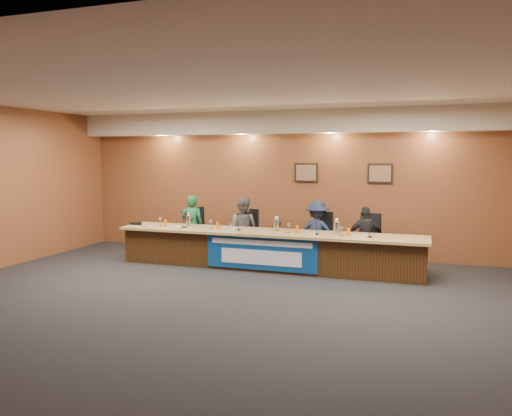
# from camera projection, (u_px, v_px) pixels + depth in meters

# --- Properties ---
(floor) EXTENTS (10.00, 10.00, 0.00)m
(floor) POSITION_uv_depth(u_px,v_px,m) (220.00, 301.00, 7.64)
(floor) COLOR black
(floor) RESTS_ON ground
(ceiling) EXTENTS (10.00, 8.00, 0.04)m
(ceiling) POSITION_uv_depth(u_px,v_px,m) (218.00, 89.00, 7.30)
(ceiling) COLOR silver
(ceiling) RESTS_ON wall_back
(wall_back) EXTENTS (10.00, 0.04, 3.20)m
(wall_back) POSITION_uv_depth(u_px,v_px,m) (289.00, 184.00, 11.23)
(wall_back) COLOR brown
(wall_back) RESTS_ON floor
(soffit) EXTENTS (10.00, 0.50, 0.50)m
(soffit) POSITION_uv_depth(u_px,v_px,m) (286.00, 122.00, 10.86)
(soffit) COLOR beige
(soffit) RESTS_ON wall_back
(dais_body) EXTENTS (6.00, 0.80, 0.70)m
(dais_body) POSITION_uv_depth(u_px,v_px,m) (267.00, 251.00, 9.86)
(dais_body) COLOR #38210E
(dais_body) RESTS_ON floor
(dais_top) EXTENTS (6.10, 0.95, 0.05)m
(dais_top) POSITION_uv_depth(u_px,v_px,m) (267.00, 232.00, 9.77)
(dais_top) COLOR #9E804E
(dais_top) RESTS_ON dais_body
(banner) EXTENTS (2.20, 0.02, 0.65)m
(banner) POSITION_uv_depth(u_px,v_px,m) (261.00, 253.00, 9.46)
(banner) COLOR navy
(banner) RESTS_ON dais_body
(banner_text_upper) EXTENTS (2.00, 0.01, 0.10)m
(banner_text_upper) POSITION_uv_depth(u_px,v_px,m) (261.00, 243.00, 9.43)
(banner_text_upper) COLOR silver
(banner_text_upper) RESTS_ON banner
(banner_text_lower) EXTENTS (1.60, 0.01, 0.28)m
(banner_text_lower) POSITION_uv_depth(u_px,v_px,m) (261.00, 257.00, 9.46)
(banner_text_lower) COLOR silver
(banner_text_lower) RESTS_ON banner
(wall_photo_left) EXTENTS (0.52, 0.04, 0.42)m
(wall_photo_left) POSITION_uv_depth(u_px,v_px,m) (306.00, 173.00, 11.05)
(wall_photo_left) COLOR black
(wall_photo_left) RESTS_ON wall_back
(wall_photo_right) EXTENTS (0.52, 0.04, 0.42)m
(wall_photo_right) POSITION_uv_depth(u_px,v_px,m) (380.00, 173.00, 10.53)
(wall_photo_right) COLOR black
(wall_photo_right) RESTS_ON wall_back
(panelist_a) EXTENTS (0.55, 0.41, 1.37)m
(panelist_a) POSITION_uv_depth(u_px,v_px,m) (192.00, 226.00, 11.01)
(panelist_a) COLOR #16542C
(panelist_a) RESTS_ON floor
(panelist_b) EXTENTS (0.69, 0.56, 1.35)m
(panelist_b) POSITION_uv_depth(u_px,v_px,m) (243.00, 229.00, 10.63)
(panelist_b) COLOR #535459
(panelist_b) RESTS_ON floor
(panelist_c) EXTENTS (0.86, 0.50, 1.32)m
(panelist_c) POSITION_uv_depth(u_px,v_px,m) (317.00, 233.00, 10.11)
(panelist_c) COLOR #131C32
(panelist_c) RESTS_ON floor
(panelist_d) EXTENTS (0.78, 0.47, 1.24)m
(panelist_d) POSITION_uv_depth(u_px,v_px,m) (366.00, 238.00, 9.80)
(panelist_d) COLOR black
(panelist_d) RESTS_ON floor
(office_chair_a) EXTENTS (0.62, 0.62, 0.08)m
(office_chair_a) POSITION_uv_depth(u_px,v_px,m) (194.00, 234.00, 11.13)
(office_chair_a) COLOR black
(office_chair_a) RESTS_ON floor
(office_chair_b) EXTENTS (0.59, 0.59, 0.08)m
(office_chair_b) POSITION_uv_depth(u_px,v_px,m) (244.00, 237.00, 10.74)
(office_chair_b) COLOR black
(office_chair_b) RESTS_ON floor
(office_chair_c) EXTENTS (0.60, 0.60, 0.08)m
(office_chair_c) POSITION_uv_depth(u_px,v_px,m) (318.00, 241.00, 10.22)
(office_chair_c) COLOR black
(office_chair_c) RESTS_ON floor
(office_chair_d) EXTENTS (0.59, 0.59, 0.08)m
(office_chair_d) POSITION_uv_depth(u_px,v_px,m) (366.00, 244.00, 9.91)
(office_chair_d) COLOR black
(office_chair_d) RESTS_ON floor
(nameplate_a) EXTENTS (0.24, 0.08, 0.10)m
(nameplate_a) POSITION_uv_depth(u_px,v_px,m) (173.00, 226.00, 10.15)
(nameplate_a) COLOR white
(nameplate_a) RESTS_ON dais_top
(microphone_a) EXTENTS (0.07, 0.07, 0.02)m
(microphone_a) POSITION_uv_depth(u_px,v_px,m) (184.00, 227.00, 10.26)
(microphone_a) COLOR black
(microphone_a) RESTS_ON dais_top
(juice_glass_a) EXTENTS (0.06, 0.06, 0.15)m
(juice_glass_a) POSITION_uv_depth(u_px,v_px,m) (166.00, 223.00, 10.39)
(juice_glass_a) COLOR #EE6900
(juice_glass_a) RESTS_ON dais_top
(water_glass_a) EXTENTS (0.08, 0.08, 0.18)m
(water_glass_a) POSITION_uv_depth(u_px,v_px,m) (161.00, 222.00, 10.49)
(water_glass_a) COLOR silver
(water_glass_a) RESTS_ON dais_top
(nameplate_b) EXTENTS (0.24, 0.08, 0.10)m
(nameplate_b) POSITION_uv_depth(u_px,v_px,m) (227.00, 229.00, 9.75)
(nameplate_b) COLOR white
(nameplate_b) RESTS_ON dais_top
(microphone_b) EXTENTS (0.07, 0.07, 0.02)m
(microphone_b) POSITION_uv_depth(u_px,v_px,m) (239.00, 230.00, 9.88)
(microphone_b) COLOR black
(microphone_b) RESTS_ON dais_top
(juice_glass_b) EXTENTS (0.06, 0.06, 0.15)m
(juice_glass_b) POSITION_uv_depth(u_px,v_px,m) (218.00, 225.00, 10.05)
(juice_glass_b) COLOR #EE6900
(juice_glass_b) RESTS_ON dais_top
(water_glass_b) EXTENTS (0.08, 0.08, 0.18)m
(water_glass_b) POSITION_uv_depth(u_px,v_px,m) (211.00, 224.00, 10.09)
(water_glass_b) COLOR silver
(water_glass_b) RESTS_ON dais_top
(nameplate_c) EXTENTS (0.24, 0.08, 0.10)m
(nameplate_c) POSITION_uv_depth(u_px,v_px,m) (308.00, 233.00, 9.22)
(nameplate_c) COLOR white
(nameplate_c) RESTS_ON dais_top
(microphone_c) EXTENTS (0.07, 0.07, 0.02)m
(microphone_c) POSITION_uv_depth(u_px,v_px,m) (317.00, 234.00, 9.38)
(microphone_c) COLOR black
(microphone_c) RESTS_ON dais_top
(juice_glass_c) EXTENTS (0.06, 0.06, 0.15)m
(juice_glass_c) POSITION_uv_depth(u_px,v_px,m) (297.00, 229.00, 9.51)
(juice_glass_c) COLOR #EE6900
(juice_glass_c) RESTS_ON dais_top
(water_glass_c) EXTENTS (0.08, 0.08, 0.18)m
(water_glass_c) POSITION_uv_depth(u_px,v_px,m) (289.00, 228.00, 9.55)
(water_glass_c) COLOR silver
(water_glass_c) RESTS_ON dais_top
(nameplate_d) EXTENTS (0.24, 0.08, 0.10)m
(nameplate_d) POSITION_uv_depth(u_px,v_px,m) (360.00, 236.00, 8.96)
(nameplate_d) COLOR white
(nameplate_d) RESTS_ON dais_top
(microphone_d) EXTENTS (0.07, 0.07, 0.02)m
(microphone_d) POSITION_uv_depth(u_px,v_px,m) (370.00, 237.00, 9.03)
(microphone_d) COLOR black
(microphone_d) RESTS_ON dais_top
(juice_glass_d) EXTENTS (0.06, 0.06, 0.15)m
(juice_glass_d) POSITION_uv_depth(u_px,v_px,m) (348.00, 232.00, 9.20)
(juice_glass_d) COLOR #EE6900
(juice_glass_d) RESTS_ON dais_top
(water_glass_d) EXTENTS (0.08, 0.08, 0.18)m
(water_glass_d) POSITION_uv_depth(u_px,v_px,m) (341.00, 231.00, 9.22)
(water_glass_d) COLOR silver
(water_glass_d) RESTS_ON dais_top
(carafe_left) EXTENTS (0.11, 0.11, 0.24)m
(carafe_left) POSITION_uv_depth(u_px,v_px,m) (189.00, 221.00, 10.39)
(carafe_left) COLOR silver
(carafe_left) RESTS_ON dais_top
(carafe_mid) EXTENTS (0.12, 0.12, 0.23)m
(carafe_mid) POSITION_uv_depth(u_px,v_px,m) (277.00, 225.00, 9.80)
(carafe_mid) COLOR silver
(carafe_mid) RESTS_ON dais_top
(carafe_right) EXTENTS (0.12, 0.12, 0.24)m
(carafe_right) POSITION_uv_depth(u_px,v_px,m) (337.00, 228.00, 9.36)
(carafe_right) COLOR silver
(carafe_right) RESTS_ON dais_top
(speakerphone) EXTENTS (0.32, 0.32, 0.05)m
(speakerphone) POSITION_uv_depth(u_px,v_px,m) (138.00, 223.00, 10.70)
(speakerphone) COLOR black
(speakerphone) RESTS_ON dais_top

